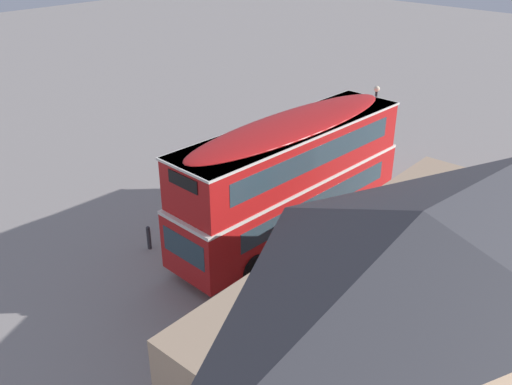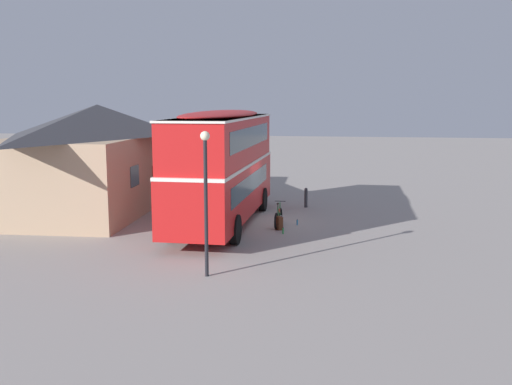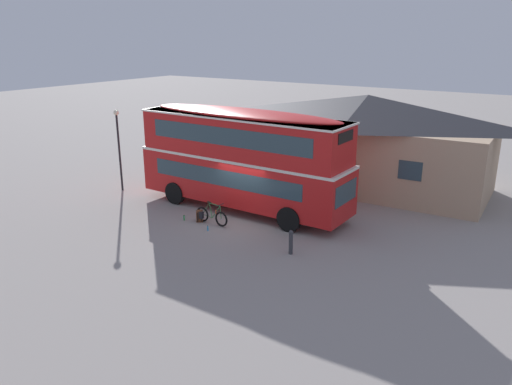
{
  "view_description": "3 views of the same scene",
  "coord_description": "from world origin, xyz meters",
  "px_view_note": "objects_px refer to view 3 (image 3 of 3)",
  "views": [
    {
      "loc": [
        13.84,
        13.24,
        11.51
      ],
      "look_at": [
        -0.12,
        -0.04,
        1.7
      ],
      "focal_mm": 39.06,
      "sensor_mm": 36.0,
      "label": 1
    },
    {
      "loc": [
        -24.23,
        -3.89,
        5.2
      ],
      "look_at": [
        -0.58,
        -0.22,
        1.36
      ],
      "focal_mm": 40.54,
      "sensor_mm": 36.0,
      "label": 2
    },
    {
      "loc": [
        12.25,
        -17.44,
        8.04
      ],
      "look_at": [
        0.42,
        0.42,
        1.25
      ],
      "focal_mm": 35.17,
      "sensor_mm": 36.0,
      "label": 3
    }
  ],
  "objects_px": {
    "street_lamp": "(119,141)",
    "kerb_bollard": "(291,242)",
    "touring_bicycle": "(210,216)",
    "water_bottle_blue_sports": "(208,228)",
    "double_decker_bus": "(243,156)",
    "water_bottle_green_metal": "(184,218)",
    "backpack_on_ground": "(199,216)"
  },
  "relations": [
    {
      "from": "touring_bicycle",
      "to": "kerb_bollard",
      "type": "bearing_deg",
      "value": -10.21
    },
    {
      "from": "water_bottle_green_metal",
      "to": "backpack_on_ground",
      "type": "bearing_deg",
      "value": 18.85
    },
    {
      "from": "water_bottle_blue_sports",
      "to": "street_lamp",
      "type": "distance_m",
      "value": 8.24
    },
    {
      "from": "kerb_bollard",
      "to": "backpack_on_ground",
      "type": "bearing_deg",
      "value": 171.82
    },
    {
      "from": "touring_bicycle",
      "to": "kerb_bollard",
      "type": "xyz_separation_m",
      "value": [
        4.56,
        -0.82,
        0.13
      ]
    },
    {
      "from": "touring_bicycle",
      "to": "backpack_on_ground",
      "type": "height_order",
      "value": "touring_bicycle"
    },
    {
      "from": "street_lamp",
      "to": "water_bottle_green_metal",
      "type": "bearing_deg",
      "value": -15.81
    },
    {
      "from": "water_bottle_green_metal",
      "to": "kerb_bollard",
      "type": "height_order",
      "value": "kerb_bollard"
    },
    {
      "from": "backpack_on_ground",
      "to": "kerb_bollard",
      "type": "relative_size",
      "value": 0.59
    },
    {
      "from": "touring_bicycle",
      "to": "water_bottle_green_metal",
      "type": "bearing_deg",
      "value": -165.56
    },
    {
      "from": "water_bottle_blue_sports",
      "to": "kerb_bollard",
      "type": "bearing_deg",
      "value": -1.14
    },
    {
      "from": "touring_bicycle",
      "to": "backpack_on_ground",
      "type": "xyz_separation_m",
      "value": [
        -0.56,
        -0.09,
        -0.08
      ]
    },
    {
      "from": "street_lamp",
      "to": "kerb_bollard",
      "type": "distance_m",
      "value": 12.06
    },
    {
      "from": "water_bottle_green_metal",
      "to": "kerb_bollard",
      "type": "bearing_deg",
      "value": -4.88
    },
    {
      "from": "touring_bicycle",
      "to": "street_lamp",
      "type": "relative_size",
      "value": 0.41
    },
    {
      "from": "water_bottle_blue_sports",
      "to": "kerb_bollard",
      "type": "relative_size",
      "value": 0.25
    },
    {
      "from": "water_bottle_blue_sports",
      "to": "double_decker_bus",
      "type": "bearing_deg",
      "value": 96.14
    },
    {
      "from": "double_decker_bus",
      "to": "touring_bicycle",
      "type": "relative_size",
      "value": 5.98
    },
    {
      "from": "double_decker_bus",
      "to": "kerb_bollard",
      "type": "bearing_deg",
      "value": -35.6
    },
    {
      "from": "backpack_on_ground",
      "to": "water_bottle_blue_sports",
      "type": "xyz_separation_m",
      "value": [
        1.0,
        -0.65,
        -0.18
      ]
    },
    {
      "from": "water_bottle_green_metal",
      "to": "water_bottle_blue_sports",
      "type": "distance_m",
      "value": 1.75
    },
    {
      "from": "touring_bicycle",
      "to": "street_lamp",
      "type": "xyz_separation_m",
      "value": [
        -7.11,
        1.33,
        2.32
      ]
    },
    {
      "from": "kerb_bollard",
      "to": "touring_bicycle",
      "type": "bearing_deg",
      "value": 169.79
    },
    {
      "from": "double_decker_bus",
      "to": "water_bottle_green_metal",
      "type": "xyz_separation_m",
      "value": [
        -1.37,
        -2.69,
        -2.52
      ]
    },
    {
      "from": "double_decker_bus",
      "to": "water_bottle_blue_sports",
      "type": "distance_m",
      "value": 4.02
    },
    {
      "from": "water_bottle_blue_sports",
      "to": "touring_bicycle",
      "type": "bearing_deg",
      "value": 120.78
    },
    {
      "from": "touring_bicycle",
      "to": "water_bottle_green_metal",
      "type": "xyz_separation_m",
      "value": [
        -1.26,
        -0.32,
        -0.25
      ]
    },
    {
      "from": "backpack_on_ground",
      "to": "water_bottle_blue_sports",
      "type": "bearing_deg",
      "value": -33.22
    },
    {
      "from": "touring_bicycle",
      "to": "water_bottle_blue_sports",
      "type": "bearing_deg",
      "value": -59.22
    },
    {
      "from": "touring_bicycle",
      "to": "backpack_on_ground",
      "type": "relative_size",
      "value": 3.09
    },
    {
      "from": "water_bottle_green_metal",
      "to": "street_lamp",
      "type": "relative_size",
      "value": 0.06
    },
    {
      "from": "water_bottle_blue_sports",
      "to": "kerb_bollard",
      "type": "height_order",
      "value": "kerb_bollard"
    }
  ]
}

